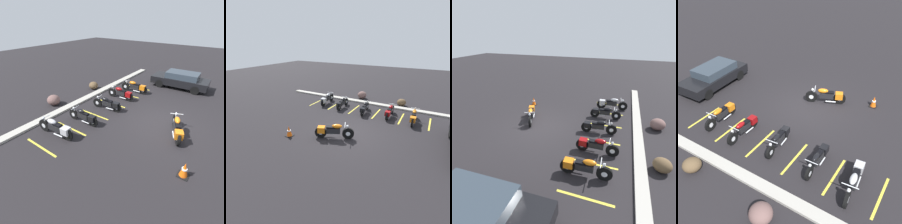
# 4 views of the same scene
# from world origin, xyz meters

# --- Properties ---
(ground) EXTENTS (60.00, 60.00, 0.00)m
(ground) POSITION_xyz_m (0.00, 0.00, 0.00)
(ground) COLOR black
(motorcycle_orange_featured) EXTENTS (2.08, 1.08, 0.88)m
(motorcycle_orange_featured) POSITION_xyz_m (-0.58, -0.93, 0.47)
(motorcycle_orange_featured) COLOR black
(motorcycle_orange_featured) RESTS_ON ground
(parked_bike_0) EXTENTS (0.62, 2.20, 0.87)m
(parked_bike_0) POSITION_xyz_m (-3.98, 3.84, 0.46)
(parked_bike_0) COLOR black
(parked_bike_0) RESTS_ON ground
(parked_bike_1) EXTENTS (0.56, 2.00, 0.79)m
(parked_bike_1) POSITION_xyz_m (-2.33, 3.56, 0.42)
(parked_bike_1) COLOR black
(parked_bike_1) RESTS_ON ground
(parked_bike_2) EXTENTS (0.58, 2.01, 0.79)m
(parked_bike_2) POSITION_xyz_m (-0.33, 3.43, 0.42)
(parked_bike_2) COLOR black
(parked_bike_2) RESTS_ON ground
(parked_bike_3) EXTENTS (0.58, 2.06, 0.81)m
(parked_bike_3) POSITION_xyz_m (1.52, 3.62, 0.43)
(parked_bike_3) COLOR black
(parked_bike_3) RESTS_ON ground
(parked_bike_4) EXTENTS (0.60, 2.13, 0.84)m
(parked_bike_4) POSITION_xyz_m (3.15, 3.42, 0.45)
(parked_bike_4) COLOR black
(parked_bike_4) RESTS_ON ground
(car_black) EXTENTS (1.93, 4.35, 1.29)m
(car_black) POSITION_xyz_m (6.16, 0.98, 0.68)
(car_black) COLOR black
(car_black) RESTS_ON ground
(concrete_curb) EXTENTS (18.00, 0.50, 0.12)m
(concrete_curb) POSITION_xyz_m (0.00, 5.67, 0.06)
(concrete_curb) COLOR #A8A399
(concrete_curb) RESTS_ON ground
(landscape_rock_0) EXTENTS (1.03, 1.04, 0.68)m
(landscape_rock_0) POSITION_xyz_m (-1.87, 6.78, 0.34)
(landscape_rock_0) COLOR brown
(landscape_rock_0) RESTS_ON ground
(landscape_rock_1) EXTENTS (1.03, 1.04, 0.59)m
(landscape_rock_1) POSITION_xyz_m (1.82, 6.50, 0.29)
(landscape_rock_1) COLOR brown
(landscape_rock_1) RESTS_ON ground
(traffic_cone) EXTENTS (0.40, 0.40, 0.63)m
(traffic_cone) POSITION_xyz_m (-2.87, -1.95, 0.29)
(traffic_cone) COLOR black
(traffic_cone) RESTS_ON ground
(stall_line_0) EXTENTS (0.10, 2.10, 0.00)m
(stall_line_0) POSITION_xyz_m (-5.00, 3.75, 0.00)
(stall_line_0) COLOR gold
(stall_line_0) RESTS_ON ground
(stall_line_1) EXTENTS (0.10, 2.10, 0.00)m
(stall_line_1) POSITION_xyz_m (-3.17, 3.75, 0.00)
(stall_line_1) COLOR gold
(stall_line_1) RESTS_ON ground
(stall_line_2) EXTENTS (0.10, 2.10, 0.00)m
(stall_line_2) POSITION_xyz_m (-1.33, 3.75, 0.00)
(stall_line_2) COLOR gold
(stall_line_2) RESTS_ON ground
(stall_line_3) EXTENTS (0.10, 2.10, 0.00)m
(stall_line_3) POSITION_xyz_m (0.51, 3.75, 0.00)
(stall_line_3) COLOR gold
(stall_line_3) RESTS_ON ground
(stall_line_4) EXTENTS (0.10, 2.10, 0.00)m
(stall_line_4) POSITION_xyz_m (2.34, 3.75, 0.00)
(stall_line_4) COLOR gold
(stall_line_4) RESTS_ON ground
(stall_line_5) EXTENTS (0.10, 2.10, 0.00)m
(stall_line_5) POSITION_xyz_m (4.18, 3.75, 0.00)
(stall_line_5) COLOR gold
(stall_line_5) RESTS_ON ground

